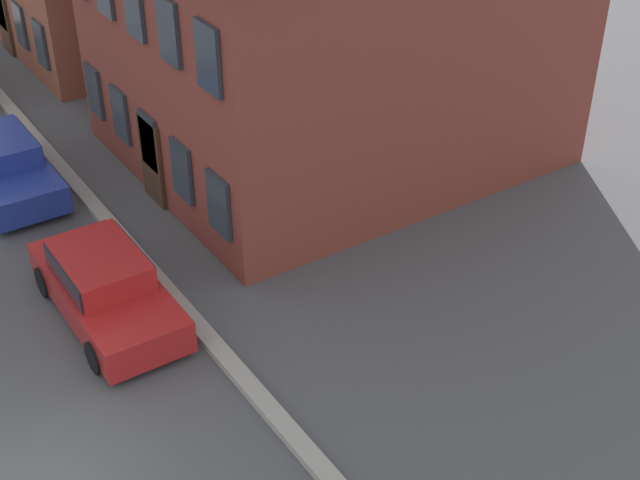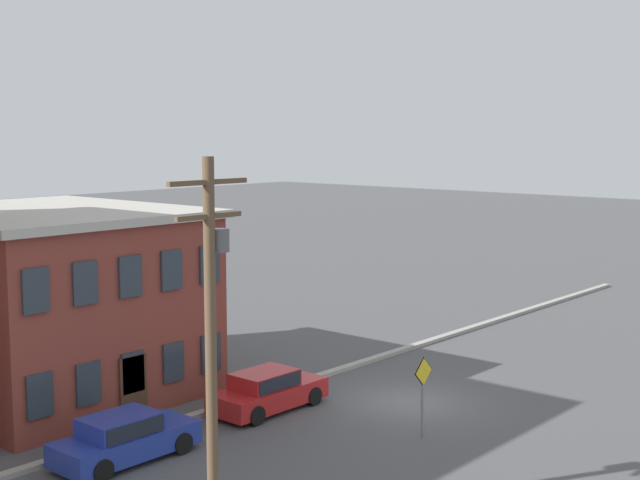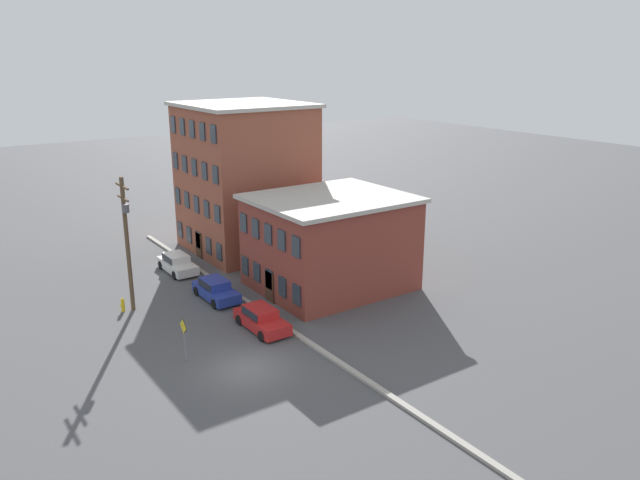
{
  "view_description": "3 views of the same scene",
  "coord_description": "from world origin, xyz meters",
  "views": [
    {
      "loc": [
        10.46,
        -1.17,
        11.41
      ],
      "look_at": [
        0.39,
        5.48,
        3.46
      ],
      "focal_mm": 50.0,
      "sensor_mm": 36.0,
      "label": 1
    },
    {
      "loc": [
        -25.76,
        -17.99,
        9.74
      ],
      "look_at": [
        1.26,
        5.36,
        5.36
      ],
      "focal_mm": 50.0,
      "sensor_mm": 36.0,
      "label": 2
    },
    {
      "loc": [
        27.71,
        -14.34,
        16.81
      ],
      "look_at": [
        1.21,
        4.03,
        7.05
      ],
      "focal_mm": 35.0,
      "sensor_mm": 36.0,
      "label": 3
    }
  ],
  "objects": [
    {
      "name": "caution_sign",
      "position": [
        -2.78,
        -2.47,
        1.75
      ],
      "size": [
        0.95,
        0.08,
        2.62
      ],
      "color": "slate",
      "rests_on": "ground_plane"
    },
    {
      "name": "car_blue",
      "position": [
        -10.32,
        3.04,
        0.75
      ],
      "size": [
        4.4,
        1.92,
        1.43
      ],
      "color": "#233899",
      "rests_on": "ground_plane"
    },
    {
      "name": "utility_pole",
      "position": [
        -11.71,
        -2.44,
        5.15
      ],
      "size": [
        2.4,
        0.44,
        9.16
      ],
      "color": "brown",
      "rests_on": "ground_plane"
    },
    {
      "name": "car_red",
      "position": [
        -4.08,
        3.2,
        0.75
      ],
      "size": [
        4.4,
        1.92,
        1.43
      ],
      "color": "#B21E1E",
      "rests_on": "ground_plane"
    },
    {
      "name": "ground_plane",
      "position": [
        0.0,
        0.0,
        0.0
      ],
      "size": [
        200.0,
        200.0,
        0.0
      ],
      "primitive_type": "plane",
      "color": "#4C4C4F"
    },
    {
      "name": "kerb_strip",
      "position": [
        0.0,
        4.5,
        0.08
      ],
      "size": [
        56.0,
        0.36,
        0.16
      ],
      "primitive_type": "cube",
      "color": "#9E998E",
      "rests_on": "ground_plane"
    },
    {
      "name": "apartment_midblock",
      "position": [
        -7.75,
        11.17,
        3.45
      ],
      "size": [
        9.33,
        10.86,
        6.87
      ],
      "color": "brown",
      "rests_on": "ground_plane"
    }
  ]
}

